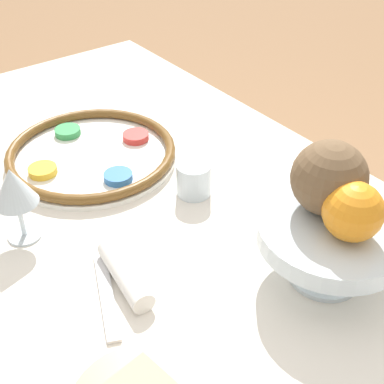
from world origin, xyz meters
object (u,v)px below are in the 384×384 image
(orange_fruit, at_px, (353,211))
(fruit_stand, at_px, (332,236))
(wine_glass, at_px, (13,188))
(seder_plate, at_px, (91,153))
(cup_near, at_px, (194,179))
(coconut, at_px, (329,178))
(napkin_roll, at_px, (125,274))

(orange_fruit, bearing_deg, fruit_stand, 177.17)
(wine_glass, height_order, orange_fruit, orange_fruit)
(seder_plate, xyz_separation_m, orange_fruit, (0.54, 0.13, 0.13))
(wine_glass, relative_size, cup_near, 2.12)
(fruit_stand, bearing_deg, orange_fruit, -2.83)
(seder_plate, height_order, wine_glass, wine_glass)
(fruit_stand, xyz_separation_m, coconut, (-0.04, 0.02, 0.08))
(napkin_roll, xyz_separation_m, cup_near, (-0.12, 0.22, 0.01))
(seder_plate, xyz_separation_m, wine_glass, (0.14, -0.21, 0.09))
(wine_glass, xyz_separation_m, coconut, (0.34, 0.35, 0.06))
(cup_near, bearing_deg, orange_fruit, 5.25)
(wine_glass, relative_size, fruit_stand, 0.62)
(orange_fruit, distance_m, napkin_roll, 0.35)
(fruit_stand, bearing_deg, coconut, 153.94)
(seder_plate, relative_size, fruit_stand, 1.55)
(fruit_stand, distance_m, coconut, 0.09)
(wine_glass, height_order, fruit_stand, wine_glass)
(coconut, height_order, cup_near, coconut)
(seder_plate, bearing_deg, cup_near, 24.26)
(seder_plate, height_order, orange_fruit, orange_fruit)
(orange_fruit, bearing_deg, seder_plate, -166.69)
(fruit_stand, distance_m, napkin_roll, 0.31)
(orange_fruit, distance_m, coconut, 0.07)
(orange_fruit, relative_size, napkin_roll, 0.59)
(seder_plate, bearing_deg, fruit_stand, 14.10)
(fruit_stand, relative_size, orange_fruit, 2.60)
(seder_plate, height_order, napkin_roll, napkin_roll)
(orange_fruit, bearing_deg, napkin_roll, -128.36)
(cup_near, bearing_deg, coconut, 10.51)
(coconut, relative_size, napkin_roll, 0.78)
(wine_glass, bearing_deg, napkin_roll, 22.21)
(coconut, xyz_separation_m, cup_near, (-0.26, -0.05, -0.13))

